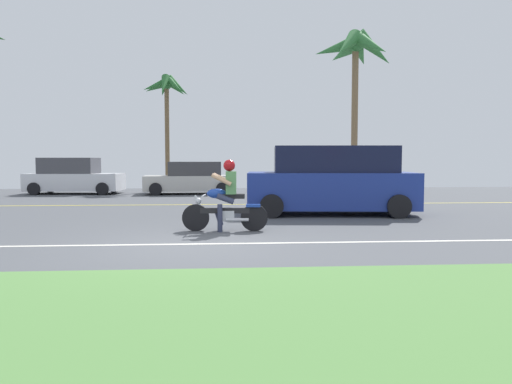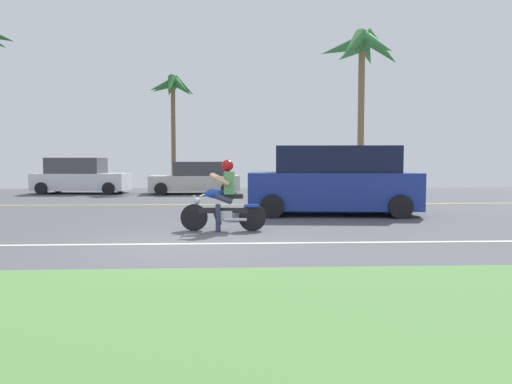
{
  "view_description": "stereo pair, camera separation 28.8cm",
  "coord_description": "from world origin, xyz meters",
  "px_view_note": "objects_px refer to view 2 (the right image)",
  "views": [
    {
      "loc": [
        0.52,
        -8.7,
        1.54
      ],
      "look_at": [
        1.38,
        3.25,
        0.75
      ],
      "focal_mm": 33.62,
      "sensor_mm": 36.0,
      "label": 1
    },
    {
      "loc": [
        0.81,
        -8.72,
        1.54
      ],
      "look_at": [
        1.38,
        3.25,
        0.75
      ],
      "focal_mm": 33.62,
      "sensor_mm": 36.0,
      "label": 2
    }
  ],
  "objects_px": {
    "suv_nearby": "(333,181)",
    "parked_car_2": "(321,178)",
    "palm_tree_2": "(362,54)",
    "parked_car_1": "(196,179)",
    "palm_tree_1": "(173,93)",
    "motorcyclist": "(224,201)",
    "parked_car_0": "(80,177)"
  },
  "relations": [
    {
      "from": "suv_nearby",
      "to": "parked_car_2",
      "type": "distance_m",
      "value": 8.69
    },
    {
      "from": "parked_car_2",
      "to": "palm_tree_2",
      "type": "xyz_separation_m",
      "value": [
        2.31,
        1.79,
        6.1
      ]
    },
    {
      "from": "parked_car_1",
      "to": "palm_tree_2",
      "type": "xyz_separation_m",
      "value": [
        8.1,
        1.67,
        6.14
      ]
    },
    {
      "from": "palm_tree_1",
      "to": "motorcyclist",
      "type": "bearing_deg",
      "value": -78.85
    },
    {
      "from": "parked_car_0",
      "to": "parked_car_1",
      "type": "distance_m",
      "value": 5.43
    },
    {
      "from": "suv_nearby",
      "to": "parked_car_0",
      "type": "height_order",
      "value": "suv_nearby"
    },
    {
      "from": "suv_nearby",
      "to": "parked_car_1",
      "type": "distance_m",
      "value": 9.84
    },
    {
      "from": "parked_car_0",
      "to": "palm_tree_1",
      "type": "xyz_separation_m",
      "value": [
        4.1,
        1.98,
        4.19
      ]
    },
    {
      "from": "parked_car_0",
      "to": "parked_car_2",
      "type": "xyz_separation_m",
      "value": [
        11.2,
        -0.57,
        -0.03
      ]
    },
    {
      "from": "parked_car_2",
      "to": "palm_tree_1",
      "type": "bearing_deg",
      "value": 160.29
    },
    {
      "from": "motorcyclist",
      "to": "suv_nearby",
      "type": "relative_size",
      "value": 0.37
    },
    {
      "from": "parked_car_1",
      "to": "parked_car_2",
      "type": "xyz_separation_m",
      "value": [
        5.79,
        -0.12,
        0.04
      ]
    },
    {
      "from": "palm_tree_2",
      "to": "parked_car_0",
      "type": "bearing_deg",
      "value": -174.82
    },
    {
      "from": "parked_car_0",
      "to": "palm_tree_1",
      "type": "relative_size",
      "value": 0.74
    },
    {
      "from": "suv_nearby",
      "to": "parked_car_2",
      "type": "relative_size",
      "value": 1.1
    },
    {
      "from": "motorcyclist",
      "to": "parked_car_1",
      "type": "relative_size",
      "value": 0.45
    },
    {
      "from": "suv_nearby",
      "to": "parked_car_2",
      "type": "bearing_deg",
      "value": 81.84
    },
    {
      "from": "parked_car_1",
      "to": "palm_tree_1",
      "type": "distance_m",
      "value": 5.08
    },
    {
      "from": "parked_car_0",
      "to": "parked_car_1",
      "type": "height_order",
      "value": "parked_car_0"
    },
    {
      "from": "parked_car_1",
      "to": "palm_tree_1",
      "type": "height_order",
      "value": "palm_tree_1"
    },
    {
      "from": "parked_car_1",
      "to": "palm_tree_1",
      "type": "bearing_deg",
      "value": 118.43
    },
    {
      "from": "motorcyclist",
      "to": "parked_car_1",
      "type": "bearing_deg",
      "value": 97.22
    },
    {
      "from": "parked_car_1",
      "to": "palm_tree_1",
      "type": "relative_size",
      "value": 0.71
    },
    {
      "from": "palm_tree_1",
      "to": "parked_car_2",
      "type": "bearing_deg",
      "value": -19.71
    },
    {
      "from": "suv_nearby",
      "to": "parked_car_2",
      "type": "height_order",
      "value": "suv_nearby"
    },
    {
      "from": "parked_car_0",
      "to": "parked_car_2",
      "type": "relative_size",
      "value": 0.96
    },
    {
      "from": "parked_car_2",
      "to": "suv_nearby",
      "type": "bearing_deg",
      "value": -98.16
    },
    {
      "from": "parked_car_2",
      "to": "palm_tree_2",
      "type": "distance_m",
      "value": 6.76
    },
    {
      "from": "motorcyclist",
      "to": "palm_tree_1",
      "type": "distance_m",
      "value": 15.15
    },
    {
      "from": "parked_car_0",
      "to": "palm_tree_2",
      "type": "xyz_separation_m",
      "value": [
        13.51,
        1.22,
        6.06
      ]
    },
    {
      "from": "motorcyclist",
      "to": "parked_car_0",
      "type": "distance_m",
      "value": 14.09
    },
    {
      "from": "parked_car_0",
      "to": "parked_car_1",
      "type": "xyz_separation_m",
      "value": [
        5.41,
        -0.45,
        -0.08
      ]
    }
  ]
}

